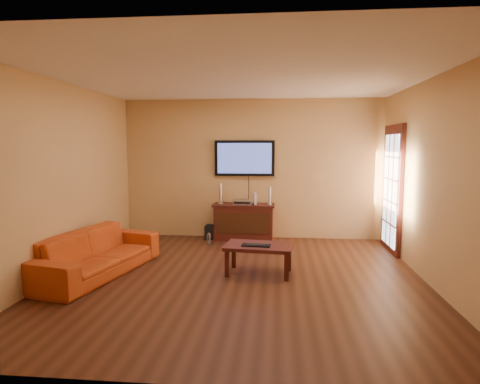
# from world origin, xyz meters

# --- Properties ---
(ground_plane) EXTENTS (5.00, 5.00, 0.00)m
(ground_plane) POSITION_xyz_m (0.00, 0.00, 0.00)
(ground_plane) COLOR #391C0F
(ground_plane) RESTS_ON ground
(room_walls) EXTENTS (5.00, 5.00, 5.00)m
(room_walls) POSITION_xyz_m (0.00, 0.62, 1.69)
(room_walls) COLOR tan
(room_walls) RESTS_ON ground
(french_door) EXTENTS (0.07, 1.02, 2.22)m
(french_door) POSITION_xyz_m (2.46, 1.70, 1.05)
(french_door) COLOR #39120D
(french_door) RESTS_ON ground
(media_console) EXTENTS (1.18, 0.45, 0.69)m
(media_console) POSITION_xyz_m (-0.14, 2.27, 0.35)
(media_console) COLOR #39120D
(media_console) RESTS_ON ground
(television) EXTENTS (1.16, 0.08, 0.69)m
(television) POSITION_xyz_m (-0.14, 2.45, 1.57)
(television) COLOR black
(television) RESTS_ON ground
(coffee_table) EXTENTS (0.99, 0.66, 0.42)m
(coffee_table) POSITION_xyz_m (0.25, 0.22, 0.36)
(coffee_table) COLOR #39120D
(coffee_table) RESTS_ON ground
(sofa) EXTENTS (1.04, 2.17, 0.82)m
(sofa) POSITION_xyz_m (-2.03, -0.01, 0.41)
(sofa) COLOR #BC4314
(sofa) RESTS_ON ground
(speaker_left) EXTENTS (0.11, 0.11, 0.39)m
(speaker_left) POSITION_xyz_m (-0.59, 2.27, 0.88)
(speaker_left) COLOR silver
(speaker_left) RESTS_ON media_console
(speaker_right) EXTENTS (0.09, 0.09, 0.33)m
(speaker_right) POSITION_xyz_m (0.36, 2.24, 0.85)
(speaker_right) COLOR silver
(speaker_right) RESTS_ON media_console
(av_receiver) EXTENTS (0.36, 0.27, 0.08)m
(av_receiver) POSITION_xyz_m (-0.15, 2.26, 0.73)
(av_receiver) COLOR silver
(av_receiver) RESTS_ON media_console
(game_console) EXTENTS (0.06, 0.16, 0.21)m
(game_console) POSITION_xyz_m (0.09, 2.26, 0.80)
(game_console) COLOR white
(game_console) RESTS_ON media_console
(subwoofer) EXTENTS (0.26, 0.26, 0.26)m
(subwoofer) POSITION_xyz_m (-0.75, 2.28, 0.13)
(subwoofer) COLOR black
(subwoofer) RESTS_ON ground
(bottle) EXTENTS (0.08, 0.08, 0.22)m
(bottle) POSITION_xyz_m (-0.74, 1.82, 0.10)
(bottle) COLOR white
(bottle) RESTS_ON ground
(keyboard) EXTENTS (0.41, 0.19, 0.02)m
(keyboard) POSITION_xyz_m (0.22, 0.15, 0.43)
(keyboard) COLOR black
(keyboard) RESTS_ON coffee_table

